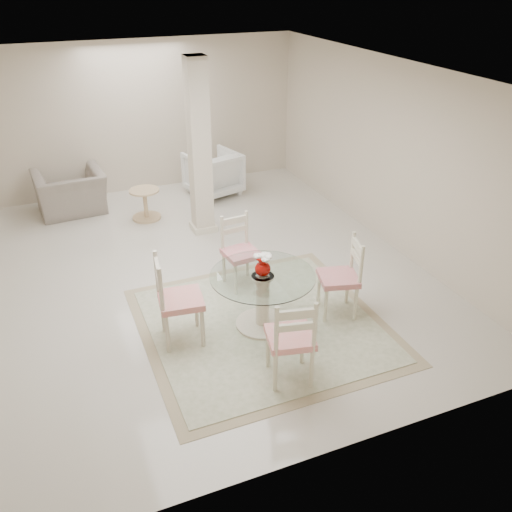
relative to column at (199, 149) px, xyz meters
name	(u,v)px	position (x,y,z in m)	size (l,w,h in m)	color
ground	(197,272)	(-0.50, -1.30, -1.35)	(7.00, 7.00, 0.00)	beige
room_shell	(190,143)	(-0.50, -1.30, 0.51)	(6.02, 7.02, 2.71)	beige
column	(199,149)	(0.00, 0.00, 0.00)	(0.30, 0.30, 2.70)	beige
area_rug	(262,325)	(-0.15, -2.82, -1.34)	(2.81, 2.81, 0.02)	tan
dining_table	(263,301)	(-0.15, -2.82, -0.99)	(1.21, 1.21, 0.70)	#F0E1C5
red_vase	(263,264)	(-0.15, -2.82, -0.51)	(0.21, 0.20, 0.28)	#9C0904
dining_chair_east	(345,271)	(0.87, -2.94, -0.76)	(0.55, 0.55, 1.12)	beige
dining_chair_north	(239,246)	(-0.06, -1.80, -0.78)	(0.47, 0.47, 1.08)	beige
dining_chair_west	(173,294)	(-1.17, -2.71, -0.72)	(0.53, 0.53, 1.20)	beige
dining_chair_south	(292,335)	(-0.27, -3.83, -0.75)	(0.55, 0.55, 1.15)	beige
recliner_taupe	(71,192)	(-1.88, 1.53, -0.99)	(1.12, 0.98, 0.73)	gray
armchair_white	(213,173)	(0.65, 1.40, -0.95)	(0.86, 0.89, 0.81)	white
side_table	(146,205)	(-0.76, 0.78, -1.11)	(0.50, 0.50, 0.52)	#D5B583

